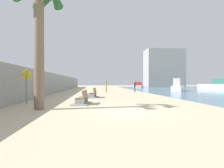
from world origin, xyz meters
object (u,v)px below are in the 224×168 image
object	(u,v)px
palm_tree	(39,17)
person_standing	(135,85)
boat_distant	(218,85)
boat_nearest	(178,87)
pedestrian_sign	(26,82)
bench_near	(82,101)
boat_outer	(139,86)
bench_far	(93,95)
person_walking	(106,86)

from	to	relation	value
palm_tree	person_standing	xyz separation A→B (m)	(9.54, 17.37, -4.17)
palm_tree	boat_distant	xyz separation A→B (m)	(30.28, 26.34, -4.34)
boat_nearest	palm_tree	bearing A→B (deg)	-132.88
boat_nearest	pedestrian_sign	distance (m)	24.86
bench_near	boat_outer	distance (m)	37.51
palm_tree	pedestrian_sign	size ratio (longest dim) A/B	2.95
person_standing	bench_far	bearing A→B (deg)	-124.23
boat_nearest	pedestrian_sign	bearing A→B (deg)	-140.02
palm_tree	bench_near	distance (m)	5.95
bench_near	pedestrian_sign	world-z (taller)	pedestrian_sign
boat_nearest	bench_near	bearing A→B (deg)	-132.76
boat_distant	bench_far	bearing A→B (deg)	-145.69
palm_tree	bench_near	world-z (taller)	palm_tree
boat_distant	boat_nearest	bearing A→B (deg)	-149.42
bench_near	boat_distant	xyz separation A→B (m)	(28.04, 23.99, 0.64)
palm_tree	boat_distant	bearing A→B (deg)	41.02
boat_distant	person_standing	bearing A→B (deg)	-156.63
palm_tree	boat_nearest	bearing A→B (deg)	47.12
bench_far	boat_outer	bearing A→B (deg)	67.38
boat_distant	boat_nearest	world-z (taller)	boat_distant
palm_tree	boat_distant	world-z (taller)	palm_tree
bench_far	bench_near	bearing A→B (deg)	-97.54
boat_nearest	boat_outer	bearing A→B (deg)	96.09
bench_near	pedestrian_sign	xyz separation A→B (m)	(-3.92, 0.39, 1.32)
palm_tree	pedestrian_sign	distance (m)	4.87
boat_outer	pedestrian_sign	distance (m)	38.71
person_walking	boat_outer	xyz separation A→B (m)	(10.38, 19.96, -0.39)
person_walking	pedestrian_sign	distance (m)	16.23
boat_nearest	bench_far	bearing A→B (deg)	-142.61
bench_far	person_standing	xyz separation A→B (m)	(6.59, 9.68, 0.81)
person_standing	boat_outer	size ratio (longest dim) A/B	0.36
palm_tree	boat_distant	distance (m)	40.37
palm_tree	person_standing	world-z (taller)	palm_tree
bench_far	boat_nearest	bearing A→B (deg)	37.39
boat_distant	boat_nearest	xyz separation A→B (m)	(-12.91, -7.63, -0.06)
boat_distant	boat_nearest	distance (m)	15.00
bench_near	boat_nearest	size ratio (longest dim) A/B	0.31
bench_near	person_walking	size ratio (longest dim) A/B	1.31
bench_far	boat_outer	size ratio (longest dim) A/B	0.45
boat_distant	pedestrian_sign	size ratio (longest dim) A/B	3.18
bench_far	pedestrian_sign	distance (m)	6.90
boat_distant	pedestrian_sign	world-z (taller)	pedestrian_sign
palm_tree	boat_nearest	distance (m)	25.91
person_walking	bench_far	bearing A→B (deg)	-101.70
person_walking	pedestrian_sign	world-z (taller)	pedestrian_sign
person_walking	boat_nearest	distance (m)	12.44
boat_nearest	boat_outer	world-z (taller)	boat_nearest
person_walking	boat_distant	size ratio (longest dim) A/B	0.21
person_walking	bench_near	bearing A→B (deg)	-100.25
person_standing	boat_distant	distance (m)	22.60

